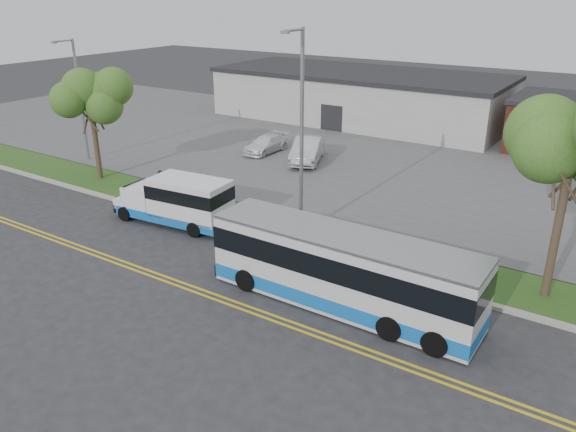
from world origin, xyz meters
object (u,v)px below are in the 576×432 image
Objects in this scene: parked_car_b at (266,144)px; pedestrian at (161,184)px; tree_east at (575,141)px; streetlight_far at (79,96)px; shuttle_bus at (180,200)px; parked_car_a at (308,150)px; transit_bus at (342,270)px; tree_west at (90,97)px; streetlight_near at (301,129)px.

pedestrian is at bearing -85.65° from parked_car_b.
tree_east is 23.95m from parked_car_b.
pedestrian is 11.09m from parked_car_b.
shuttle_bus is (13.22, -4.76, -3.16)m from streetlight_far.
tree_east is 2.05× the size of parked_car_b.
pedestrian is 0.41× the size of parked_car_b.
streetlight_far is 15.60m from parked_car_a.
streetlight_far is 1.22× the size of shuttle_bus.
transit_bus is at bearing -76.17° from parked_car_a.
pedestrian reaches higher than parked_car_b.
tree_east is at bearing -0.44° from tree_west.
parked_car_b is (-20.72, 10.67, -5.51)m from tree_east.
parked_car_b is at bearing 63.25° from tree_west.
streetlight_near is at bearing -8.05° from streetlight_far.
streetlight_near is at bearing -178.58° from tree_east.
tree_east is at bearing -4.60° from streetlight_far.
tree_east reaches higher than tree_west.
streetlight_far is (-30.00, 2.42, -1.73)m from tree_east.
parked_car_b is at bearing -129.16° from pedestrian.
parked_car_b is at bearing 101.50° from shuttle_bus.
transit_bus reaches higher than pedestrian.
streetlight_near is 7.52m from transit_bus.
pedestrian is at bearing -178.86° from tree_east.
tree_east is 1.67× the size of parked_car_a.
streetlight_far is 24.92m from transit_bus.
shuttle_bus is at bearing 167.19° from transit_bus.
tree_east reaches higher than pedestrian.
tree_east is 0.88× the size of streetlight_near.
pedestrian is at bearing -15.83° from streetlight_far.
transit_bus is 14.43m from pedestrian.
pedestrian is (9.93, -2.81, -3.54)m from streetlight_far.
shuttle_bus reaches higher than pedestrian.
streetlight_far is 0.77× the size of transit_bus.
tree_west is 10.30m from shuttle_bus.
tree_east reaches higher than streetlight_far.
streetlight_near is 1.44× the size of shuttle_bus.
pedestrian is at bearing 144.09° from shuttle_bus.
pedestrian is at bearing 162.67° from transit_bus.
parked_car_b is at bearing 152.89° from parked_car_a.
parked_car_a is at bearing 31.25° from streetlight_far.
transit_bus is (19.66, -5.00, -3.66)m from tree_west.
tree_west is 1.39× the size of parked_car_a.
streetlight_far is at bearing 151.02° from tree_west.
parked_car_b is (-3.95, 13.01, -0.62)m from shuttle_bus.
parked_car_a is at bearing 148.82° from tree_east.
streetlight_near is at bearing -47.38° from parked_car_b.
streetlight_far is 1.61× the size of parked_car_a.
tree_west is 20.62m from transit_bus.
transit_bus is 21.14m from parked_car_b.
streetlight_far is at bearing -58.35° from pedestrian.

